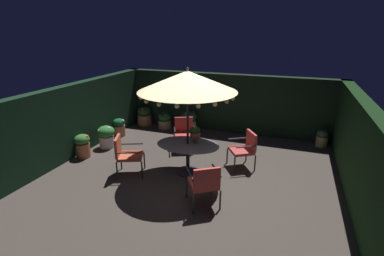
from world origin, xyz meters
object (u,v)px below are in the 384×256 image
object	(u,v)px
patio_dining_table	(188,150)
potted_plant_left_far	(165,120)
patio_umbrella	(187,81)
potted_plant_back_left	(119,127)
patio_chair_southeast	(184,131)
potted_plant_front_corner	(322,138)
potted_plant_left_near	(83,145)
patio_chair_east	(245,147)
patio_chair_north	(126,153)
centerpiece_planter	(195,133)
potted_plant_back_center	(106,136)
potted_plant_right_far	(144,115)
potted_plant_back_right	(189,121)
patio_chair_northeast	(204,182)

from	to	relation	value
patio_dining_table	potted_plant_left_far	xyz separation A→B (m)	(-1.95, 2.82, -0.31)
patio_umbrella	potted_plant_left_far	size ratio (longest dim) A/B	4.48
potted_plant_back_left	patio_umbrella	bearing A→B (deg)	-27.96
patio_chair_southeast	potted_plant_front_corner	bearing A→B (deg)	22.26
patio_umbrella	potted_plant_left_near	distance (m)	3.57
patio_dining_table	patio_chair_east	xyz separation A→B (m)	(1.25, 0.78, -0.05)
patio_chair_east	patio_chair_north	bearing A→B (deg)	-152.23
centerpiece_planter	potted_plant_left_far	bearing A→B (deg)	127.98
patio_umbrella	potted_plant_back_center	size ratio (longest dim) A/B	3.86
patio_chair_north	potted_plant_right_far	bearing A→B (deg)	112.67
potted_plant_back_right	potted_plant_back_center	world-z (taller)	potted_plant_back_right
patio_umbrella	patio_chair_north	xyz separation A→B (m)	(-1.36, -0.59, -1.69)
patio_umbrella	potted_plant_left_far	bearing A→B (deg)	124.61
potted_plant_right_far	centerpiece_planter	bearing A→B (deg)	-43.23
potted_plant_back_left	potted_plant_right_far	xyz separation A→B (m)	(0.20, 1.33, 0.04)
centerpiece_planter	potted_plant_back_center	xyz separation A→B (m)	(-2.97, 0.50, -0.65)
patio_chair_northeast	potted_plant_left_near	world-z (taller)	patio_chair_northeast
patio_chair_north	potted_plant_left_near	distance (m)	1.73
potted_plant_left_near	patio_chair_north	bearing A→B (deg)	-14.74
patio_chair_north	patio_chair_southeast	bearing A→B (deg)	68.92
patio_chair_north	potted_plant_back_left	world-z (taller)	patio_chair_north
patio_chair_north	patio_umbrella	bearing A→B (deg)	23.34
potted_plant_back_center	potted_plant_right_far	bearing A→B (deg)	89.93
potted_plant_back_right	patio_umbrella	bearing A→B (deg)	-69.97
patio_chair_east	potted_plant_left_far	size ratio (longest dim) A/B	1.62
patio_chair_east	potted_plant_left_near	bearing A→B (deg)	-167.65
patio_umbrella	potted_plant_left_far	distance (m)	3.95
potted_plant_left_far	potted_plant_right_far	world-z (taller)	potted_plant_right_far
patio_chair_southeast	patio_dining_table	bearing A→B (deg)	-65.26
patio_dining_table	potted_plant_right_far	world-z (taller)	patio_dining_table
patio_umbrella	potted_plant_back_center	bearing A→B (deg)	167.00
potted_plant_back_right	potted_plant_right_far	world-z (taller)	potted_plant_back_right
patio_dining_table	potted_plant_left_far	size ratio (longest dim) A/B	2.69
patio_chair_north	centerpiece_planter	bearing A→B (deg)	26.21
patio_dining_table	patio_umbrella	bearing A→B (deg)	114.68
patio_umbrella	potted_plant_right_far	world-z (taller)	patio_umbrella
patio_dining_table	patio_chair_north	bearing A→B (deg)	-156.66
potted_plant_front_corner	potted_plant_back_center	bearing A→B (deg)	-159.59
potted_plant_back_right	potted_plant_left_near	xyz separation A→B (m)	(-1.98, -3.00, -0.01)
potted_plant_left_near	potted_plant_back_center	world-z (taller)	potted_plant_back_center
patio_chair_east	potted_plant_back_right	xyz separation A→B (m)	(-2.28, 2.06, -0.17)
patio_chair_east	potted_plant_left_near	world-z (taller)	patio_chair_east
centerpiece_planter	patio_chair_east	world-z (taller)	centerpiece_planter
patio_umbrella	patio_chair_northeast	bearing A→B (deg)	-56.53
patio_umbrella	potted_plant_front_corner	size ratio (longest dim) A/B	4.88
patio_chair_north	patio_chair_southeast	world-z (taller)	patio_chair_north
centerpiece_planter	potted_plant_back_left	bearing A→B (deg)	155.29
patio_chair_north	patio_chair_northeast	size ratio (longest dim) A/B	1.05
centerpiece_planter	potted_plant_right_far	size ratio (longest dim) A/B	0.63
patio_umbrella	patio_chair_northeast	distance (m)	2.25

